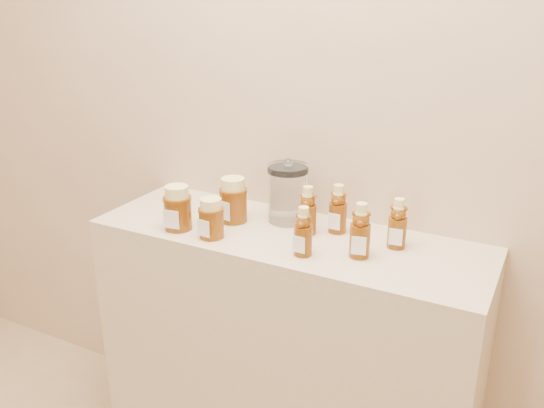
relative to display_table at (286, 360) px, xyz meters
The scene contains 11 objects.
wall_back 0.92m from the display_table, 90.00° to the left, with size 3.50×0.02×2.70m, color tan.
display_table is the anchor object (origin of this frame).
bear_bottle_back_left 0.54m from the display_table, 34.28° to the left, with size 0.06×0.06×0.17m, color #582806, non-canonical shape.
bear_bottle_back_mid 0.56m from the display_table, 34.33° to the left, with size 0.06×0.06×0.17m, color #582806, non-canonical shape.
bear_bottle_back_right 0.62m from the display_table, 11.15° to the left, with size 0.06×0.06×0.16m, color #582806, non-canonical shape.
bear_bottle_front_left 0.55m from the display_table, 46.52° to the right, with size 0.05×0.05×0.16m, color #582806, non-canonical shape.
bear_bottle_front_right 0.59m from the display_table, 10.49° to the right, with size 0.06×0.06×0.18m, color #582806, non-canonical shape.
honey_jar_left 0.62m from the display_table, 159.54° to the right, with size 0.09×0.09×0.14m, color #582806, non-canonical shape.
honey_jar_back 0.56m from the display_table, behind, with size 0.09×0.09×0.14m, color #582806, non-canonical shape.
honey_jar_front 0.56m from the display_table, 147.05° to the right, with size 0.08×0.08×0.12m, color #582806, non-canonical shape.
glass_canister 0.56m from the display_table, 115.46° to the left, with size 0.13×0.13×0.20m, color white, non-canonical shape.
Camera 1 is at (0.69, 0.13, 1.59)m, focal length 38.00 mm.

